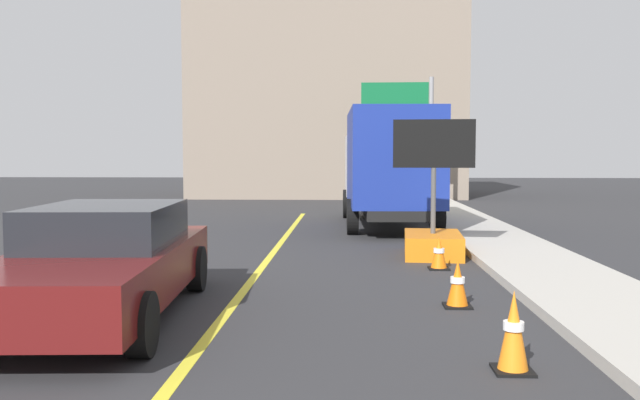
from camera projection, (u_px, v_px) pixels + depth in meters
name	position (u px, v px, depth m)	size (l,w,h in m)	color
arrow_board_trailer	(433.00, 232.00, 13.22)	(1.60, 1.88, 2.70)	orange
box_truck	(389.00, 164.00, 18.58)	(2.58, 6.98, 3.17)	black
pickup_car	(104.00, 261.00, 8.22)	(2.20, 5.00, 1.38)	#591414
highway_guide_sign	(411.00, 118.00, 25.80)	(2.79, 0.18, 5.00)	gray
far_building_block	(328.00, 94.00, 33.34)	(12.70, 8.10, 10.11)	gray
traffic_cone_mid_lane	(513.00, 332.00, 6.14)	(0.36, 0.36, 0.76)	black
traffic_cone_far_lane	(458.00, 284.00, 8.78)	(0.36, 0.36, 0.63)	black
traffic_cone_curbside	(439.00, 253.00, 11.68)	(0.36, 0.36, 0.58)	black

